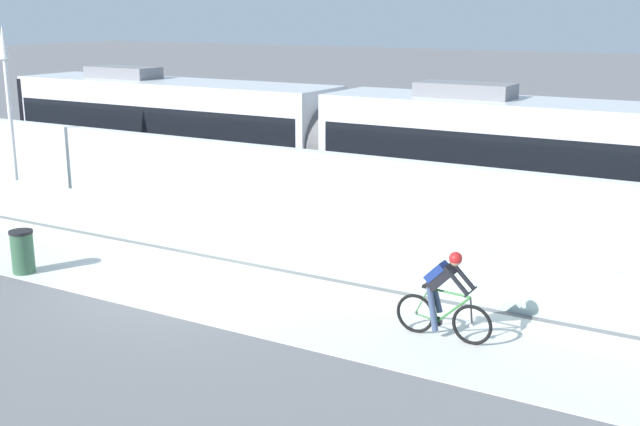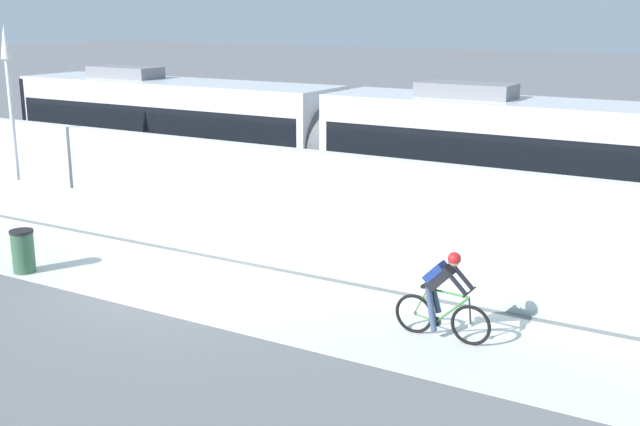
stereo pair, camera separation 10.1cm
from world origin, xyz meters
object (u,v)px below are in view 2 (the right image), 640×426
at_px(tram, 334,146).
at_px(cyclist_on_bike, 442,295).
at_px(lamp_post_antenna, 10,97).
at_px(trash_bin, 23,251).

height_order(tram, cyclist_on_bike, tram).
xyz_separation_m(lamp_post_antenna, trash_bin, (4.26, -3.40, -2.81)).
height_order(cyclist_on_bike, lamp_post_antenna, lamp_post_antenna).
bearing_deg(tram, trash_bin, -111.36).
xyz_separation_m(cyclist_on_bike, lamp_post_antenna, (-13.47, 2.15, 2.49)).
distance_m(lamp_post_antenna, trash_bin, 6.13).
bearing_deg(cyclist_on_bike, lamp_post_antenna, 170.92).
distance_m(tram, trash_bin, 8.81).
height_order(tram, lamp_post_antenna, lamp_post_antenna).
height_order(cyclist_on_bike, trash_bin, cyclist_on_bike).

